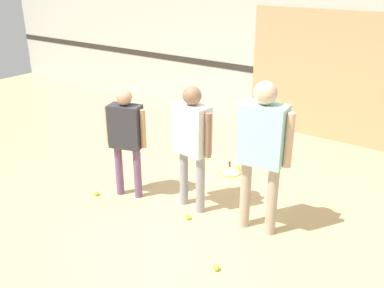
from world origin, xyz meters
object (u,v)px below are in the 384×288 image
Objects in this scene: person_student_right at (262,143)px; person_student_left at (126,132)px; person_instructor at (192,136)px; tennis_ball_near_instructor at (188,217)px; tennis_ball_by_spare_racket at (238,168)px; racket_spare_on_floor at (230,172)px; tennis_ball_stray_right at (216,268)px; tennis_ball_stray_left at (96,193)px.

person_student_left is at bearing 2.85° from person_student_right.
person_student_right is at bearing 11.38° from person_instructor.
person_student_right is at bearing 21.88° from tennis_ball_near_instructor.
person_student_left is 1.78m from person_student_right.
person_student_right is 26.49× the size of tennis_ball_by_spare_racket.
tennis_ball_near_instructor is (0.26, -1.38, 0.02)m from racket_spare_on_floor.
tennis_ball_by_spare_racket is at bearing 114.91° from tennis_ball_stray_right.
person_student_left is 0.83× the size of person_student_right.
person_student_right is at bearing 14.79° from tennis_ball_stray_left.
person_student_left is at bearing 119.58° from racket_spare_on_floor.
person_instructor is 23.72× the size of tennis_ball_stray_right.
tennis_ball_stray_right is at bearing -34.17° from person_instructor.
tennis_ball_near_instructor is at bearing 15.64° from person_student_right.
tennis_ball_near_instructor is (0.13, -0.26, -0.94)m from person_instructor.
tennis_ball_by_spare_racket is at bearing 97.27° from tennis_ball_near_instructor.
tennis_ball_stray_right reaches higher than racket_spare_on_floor.
person_student_right is 26.49× the size of tennis_ball_stray_left.
tennis_ball_near_instructor is at bearing 158.27° from racket_spare_on_floor.
tennis_ball_stray_left is at bearing -148.35° from person_instructor.
racket_spare_on_floor is at bearing 56.56° from tennis_ball_stray_left.
tennis_ball_stray_right is at bearing -37.17° from person_student_left.
racket_spare_on_floor is 7.99× the size of tennis_ball_near_instructor.
person_instructor is 1.56m from tennis_ball_stray_right.
tennis_ball_by_spare_racket reaches higher than racket_spare_on_floor.
person_student_left reaches higher than tennis_ball_stray_left.
tennis_ball_near_instructor is at bearing -82.73° from tennis_ball_by_spare_racket.
person_student_right is at bearing 91.56° from tennis_ball_stray_right.
tennis_ball_stray_left is (-1.20, -0.51, -0.94)m from person_instructor.
tennis_ball_stray_left is (-1.14, -1.77, 0.00)m from tennis_ball_by_spare_racket.
person_student_right reaches higher than tennis_ball_by_spare_racket.
person_student_left is 1.31m from tennis_ball_near_instructor.
person_student_left is at bearing 38.12° from tennis_ball_stray_left.
tennis_ball_stray_right is (0.92, -0.85, -0.94)m from person_instructor.
person_instructor reaches higher than tennis_ball_stray_right.
tennis_ball_stray_left and tennis_ball_stray_right have the same top height.
person_student_right is 1.83m from racket_spare_on_floor.
tennis_ball_stray_right is at bearing -9.08° from tennis_ball_stray_left.
tennis_ball_stray_left is (-1.08, -1.63, 0.02)m from racket_spare_on_floor.
person_instructor is at bearing 154.12° from racket_spare_on_floor.
tennis_ball_stray_left is (-1.33, -0.25, 0.00)m from tennis_ball_near_instructor.
tennis_ball_near_instructor is 0.98m from tennis_ball_stray_right.
tennis_ball_stray_left reaches higher than racket_spare_on_floor.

